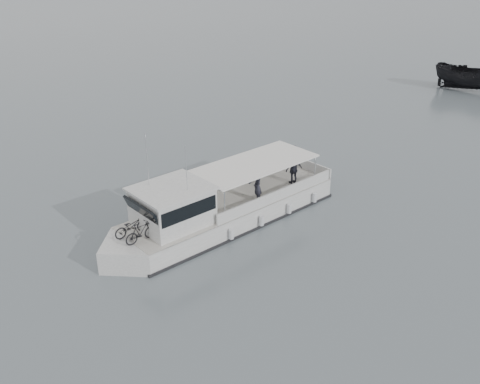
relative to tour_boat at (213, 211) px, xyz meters
name	(u,v)px	position (x,y,z in m)	size (l,w,h in m)	color
ground	(267,186)	(4.54, 3.98, -0.97)	(1400.00, 1400.00, 0.00)	#515B5F
tour_boat	(213,211)	(0.00, 0.00, 0.00)	(13.69, 8.03, 5.92)	white
dark_motorboat	(471,77)	(31.56, 18.40, 0.37)	(2.61, 6.94, 2.68)	black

